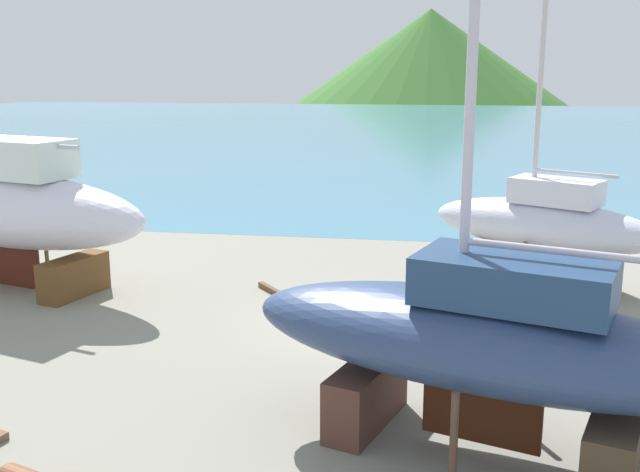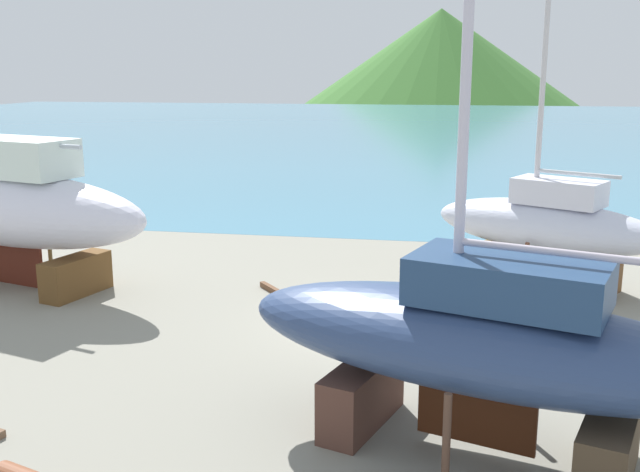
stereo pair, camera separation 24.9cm
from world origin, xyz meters
name	(u,v)px [view 2 (the right image)]	position (x,y,z in m)	size (l,w,h in m)	color
ground_plane	(357,378)	(0.00, -3.20, 0.00)	(48.92, 48.92, 0.00)	gray
sea_water	(435,129)	(0.00, 58.52, 0.00)	(145.01, 98.96, 0.01)	teal
headland_hill	(439,92)	(-1.93, 172.58, 0.00)	(116.88, 116.88, 39.92)	#396F2C
sailboat_far_slipway	(8,205)	(-10.51, 1.69, 2.30)	(9.99, 5.15, 16.05)	brown
sailboat_small_center	(546,226)	(4.37, 4.16, 1.74)	(6.73, 4.95, 10.47)	brown
sailboat_mid_port	(482,341)	(2.27, -5.75, 1.91)	(8.48, 5.06, 12.74)	#4F3128
timber_long_aft	(280,294)	(-2.74, 1.82, 0.08)	(2.21, 0.14, 0.15)	brown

